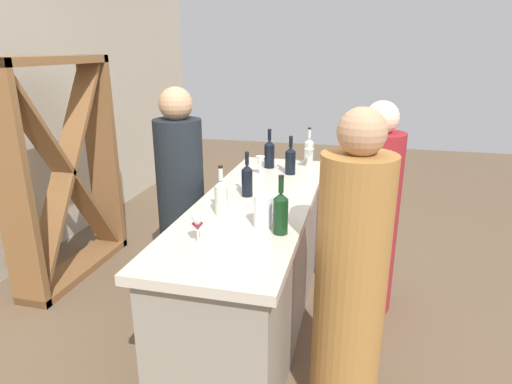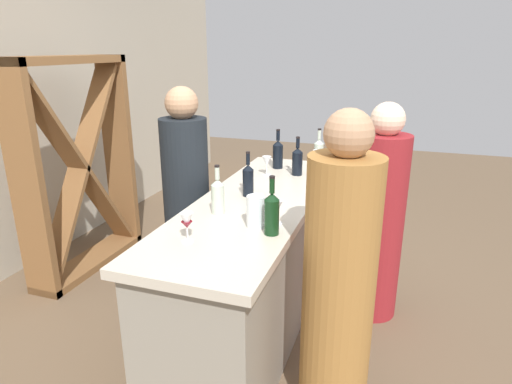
{
  "view_description": "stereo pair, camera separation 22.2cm",
  "coord_description": "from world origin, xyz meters",
  "px_view_note": "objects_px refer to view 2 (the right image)",
  "views": [
    {
      "loc": [
        -2.52,
        -0.62,
        1.81
      ],
      "look_at": [
        0.0,
        0.0,
        0.95
      ],
      "focal_mm": 30.82,
      "sensor_mm": 36.0,
      "label": 1
    },
    {
      "loc": [
        -2.46,
        -0.83,
        1.81
      ],
      "look_at": [
        0.0,
        0.0,
        0.95
      ],
      "focal_mm": 30.82,
      "sensor_mm": 36.0,
      "label": 2
    }
  ],
  "objects_px": {
    "wine_bottle_leftmost_dark_green": "(272,212)",
    "wine_glass_far_left": "(187,222)",
    "person_center_guest": "(339,287)",
    "wine_bottle_second_left_clear_pale": "(218,195)",
    "water_pitcher": "(256,211)",
    "wine_glass_near_center": "(318,155)",
    "wine_glass_near_right": "(267,162)",
    "wine_bottle_rightmost_near_black": "(278,153)",
    "wine_rack": "(79,168)",
    "wine_bottle_far_right_clear_pale": "(319,151)",
    "person_left_guest": "(378,221)",
    "wine_bottle_second_right_near_black": "(297,161)",
    "person_right_guest": "(187,204)",
    "wine_bottle_center_near_black": "(248,179)",
    "wine_glass_near_left": "(277,208)"
  },
  "relations": [
    {
      "from": "person_right_guest",
      "to": "wine_rack",
      "type": "bearing_deg",
      "value": -176.84
    },
    {
      "from": "wine_bottle_rightmost_near_black",
      "to": "wine_rack",
      "type": "bearing_deg",
      "value": 104.81
    },
    {
      "from": "wine_rack",
      "to": "wine_bottle_center_near_black",
      "type": "relative_size",
      "value": 6.05
    },
    {
      "from": "wine_rack",
      "to": "wine_bottle_rightmost_near_black",
      "type": "height_order",
      "value": "wine_rack"
    },
    {
      "from": "water_pitcher",
      "to": "wine_bottle_far_right_clear_pale",
      "type": "bearing_deg",
      "value": -2.64
    },
    {
      "from": "wine_bottle_second_right_near_black",
      "to": "water_pitcher",
      "type": "relative_size",
      "value": 1.69
    },
    {
      "from": "person_center_guest",
      "to": "person_right_guest",
      "type": "xyz_separation_m",
      "value": [
        0.8,
        1.21,
        0.0
      ]
    },
    {
      "from": "wine_glass_near_left",
      "to": "wine_glass_near_center",
      "type": "bearing_deg",
      "value": 0.41
    },
    {
      "from": "wine_bottle_second_left_clear_pale",
      "to": "wine_bottle_rightmost_near_black",
      "type": "bearing_deg",
      "value": -2.57
    },
    {
      "from": "wine_bottle_far_right_clear_pale",
      "to": "person_left_guest",
      "type": "xyz_separation_m",
      "value": [
        -0.55,
        -0.53,
        -0.33
      ]
    },
    {
      "from": "person_center_guest",
      "to": "wine_bottle_far_right_clear_pale",
      "type": "bearing_deg",
      "value": -57.6
    },
    {
      "from": "wine_glass_near_right",
      "to": "person_left_guest",
      "type": "xyz_separation_m",
      "value": [
        -0.13,
        -0.84,
        -0.31
      ]
    },
    {
      "from": "wine_glass_near_left",
      "to": "wine_glass_far_left",
      "type": "xyz_separation_m",
      "value": [
        -0.36,
        0.35,
        0.01
      ]
    },
    {
      "from": "wine_bottle_second_left_clear_pale",
      "to": "wine_glass_near_center",
      "type": "height_order",
      "value": "wine_bottle_second_left_clear_pale"
    },
    {
      "from": "wine_bottle_leftmost_dark_green",
      "to": "wine_rack",
      "type": "bearing_deg",
      "value": 66.11
    },
    {
      "from": "person_center_guest",
      "to": "wine_bottle_leftmost_dark_green",
      "type": "bearing_deg",
      "value": 0.23
    },
    {
      "from": "wine_bottle_second_right_near_black",
      "to": "wine_bottle_rightmost_near_black",
      "type": "xyz_separation_m",
      "value": [
        0.14,
        0.19,
        0.01
      ]
    },
    {
      "from": "wine_bottle_second_left_clear_pale",
      "to": "wine_bottle_center_near_black",
      "type": "height_order",
      "value": "wine_bottle_center_near_black"
    },
    {
      "from": "wine_glass_far_left",
      "to": "wine_bottle_second_left_clear_pale",
      "type": "bearing_deg",
      "value": 1.98
    },
    {
      "from": "wine_bottle_center_near_black",
      "to": "wine_glass_near_left",
      "type": "height_order",
      "value": "wine_bottle_center_near_black"
    },
    {
      "from": "wine_rack",
      "to": "wine_glass_near_center",
      "type": "height_order",
      "value": "wine_rack"
    },
    {
      "from": "water_pitcher",
      "to": "wine_glass_far_left",
      "type": "bearing_deg",
      "value": 138.49
    },
    {
      "from": "wine_glass_near_left",
      "to": "wine_bottle_center_near_black",
      "type": "bearing_deg",
      "value": 37.65
    },
    {
      "from": "wine_glass_near_left",
      "to": "wine_glass_near_right",
      "type": "bearing_deg",
      "value": 20.7
    },
    {
      "from": "wine_bottle_center_near_black",
      "to": "wine_glass_near_center",
      "type": "bearing_deg",
      "value": -21.27
    },
    {
      "from": "wine_bottle_far_right_clear_pale",
      "to": "wine_bottle_second_left_clear_pale",
      "type": "bearing_deg",
      "value": 165.18
    },
    {
      "from": "wine_bottle_center_near_black",
      "to": "wine_bottle_second_right_near_black",
      "type": "relative_size",
      "value": 1.0
    },
    {
      "from": "wine_bottle_second_right_near_black",
      "to": "person_right_guest",
      "type": "distance_m",
      "value": 0.87
    },
    {
      "from": "water_pitcher",
      "to": "wine_bottle_second_left_clear_pale",
      "type": "bearing_deg",
      "value": 66.0
    },
    {
      "from": "wine_glass_far_left",
      "to": "person_left_guest",
      "type": "bearing_deg",
      "value": -37.19
    },
    {
      "from": "wine_rack",
      "to": "person_left_guest",
      "type": "xyz_separation_m",
      "value": [
        0.06,
        -2.38,
        -0.19
      ]
    },
    {
      "from": "wine_bottle_far_right_clear_pale",
      "to": "person_right_guest",
      "type": "relative_size",
      "value": 0.19
    },
    {
      "from": "wine_glass_near_left",
      "to": "person_right_guest",
      "type": "xyz_separation_m",
      "value": [
        0.55,
        0.83,
        -0.26
      ]
    },
    {
      "from": "person_left_guest",
      "to": "wine_bottle_second_right_near_black",
      "type": "bearing_deg",
      "value": -28.39
    },
    {
      "from": "wine_glass_near_center",
      "to": "wine_glass_near_right",
      "type": "height_order",
      "value": "wine_glass_near_center"
    },
    {
      "from": "wine_bottle_far_right_clear_pale",
      "to": "water_pitcher",
      "type": "bearing_deg",
      "value": 177.36
    },
    {
      "from": "wine_glass_near_left",
      "to": "wine_bottle_far_right_clear_pale",
      "type": "bearing_deg",
      "value": 1.32
    },
    {
      "from": "person_right_guest",
      "to": "person_center_guest",
      "type": "bearing_deg",
      "value": -21.96
    },
    {
      "from": "wine_glass_near_left",
      "to": "wine_glass_near_center",
      "type": "xyz_separation_m",
      "value": [
        1.16,
        0.01,
        0.02
      ]
    },
    {
      "from": "wine_bottle_leftmost_dark_green",
      "to": "wine_glass_far_left",
      "type": "bearing_deg",
      "value": 121.76
    },
    {
      "from": "wine_bottle_second_right_near_black",
      "to": "person_right_guest",
      "type": "relative_size",
      "value": 0.18
    },
    {
      "from": "wine_bottle_center_near_black",
      "to": "wine_glass_near_center",
      "type": "height_order",
      "value": "wine_bottle_center_near_black"
    },
    {
      "from": "wine_bottle_center_near_black",
      "to": "wine_glass_far_left",
      "type": "relative_size",
      "value": 1.91
    },
    {
      "from": "wine_bottle_second_left_clear_pale",
      "to": "water_pitcher",
      "type": "distance_m",
      "value": 0.3
    },
    {
      "from": "wine_glass_far_left",
      "to": "wine_glass_near_center",
      "type": "bearing_deg",
      "value": -12.63
    },
    {
      "from": "wine_rack",
      "to": "wine_glass_near_center",
      "type": "distance_m",
      "value": 1.94
    },
    {
      "from": "wine_bottle_second_right_near_black",
      "to": "wine_glass_near_left",
      "type": "distance_m",
      "value": 0.98
    },
    {
      "from": "wine_glass_near_left",
      "to": "wine_glass_near_right",
      "type": "height_order",
      "value": "wine_glass_near_right"
    },
    {
      "from": "wine_glass_near_center",
      "to": "wine_glass_near_left",
      "type": "bearing_deg",
      "value": -179.59
    },
    {
      "from": "person_left_guest",
      "to": "person_right_guest",
      "type": "bearing_deg",
      "value": -0.46
    }
  ]
}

